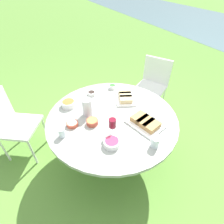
% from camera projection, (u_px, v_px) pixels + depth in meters
% --- Properties ---
extents(ground_plane, '(40.00, 40.00, 0.00)m').
position_uv_depth(ground_plane, '(112.00, 157.00, 2.34)').
color(ground_plane, '#5B8C38').
extents(dining_table, '(1.39, 1.39, 0.73)m').
position_uv_depth(dining_table, '(112.00, 123.00, 1.94)').
color(dining_table, '#4C4C51').
rests_on(dining_table, ground_plane).
extents(chair_near_left, '(0.59, 0.59, 0.89)m').
position_uv_depth(chair_near_left, '(153.00, 82.00, 2.82)').
color(chair_near_left, white).
rests_on(chair_near_left, ground_plane).
extents(chair_near_right, '(0.60, 0.59, 0.89)m').
position_uv_depth(chair_near_right, '(12.00, 122.00, 2.11)').
color(chair_near_right, white).
rests_on(chair_near_right, ground_plane).
extents(water_pitcher, '(0.11, 0.10, 0.20)m').
position_uv_depth(water_pitcher, '(87.00, 107.00, 1.83)').
color(water_pitcher, silver).
rests_on(water_pitcher, dining_table).
extents(wine_glass, '(0.07, 0.07, 0.17)m').
position_uv_depth(wine_glass, '(112.00, 124.00, 1.61)').
color(wine_glass, silver).
rests_on(wine_glass, dining_table).
extents(platter_bread_main, '(0.38, 0.33, 0.07)m').
position_uv_depth(platter_bread_main, '(125.00, 97.00, 2.09)').
color(platter_bread_main, white).
rests_on(platter_bread_main, dining_table).
extents(platter_charcuterie, '(0.40, 0.34, 0.07)m').
position_uv_depth(platter_charcuterie, '(145.00, 122.00, 1.75)').
color(platter_charcuterie, white).
rests_on(platter_charcuterie, dining_table).
extents(bowl_fries, '(0.12, 0.12, 0.05)m').
position_uv_depth(bowl_fries, '(92.00, 122.00, 1.76)').
color(bowl_fries, '#B74733').
rests_on(bowl_fries, dining_table).
extents(bowl_salad, '(0.09, 0.09, 0.05)m').
position_uv_depth(bowl_salad, '(112.00, 86.00, 2.28)').
color(bowl_salad, white).
rests_on(bowl_salad, dining_table).
extents(bowl_olives, '(0.10, 0.10, 0.04)m').
position_uv_depth(bowl_olives, '(92.00, 93.00, 2.17)').
color(bowl_olives, white).
rests_on(bowl_olives, dining_table).
extents(bowl_dip_red, '(0.15, 0.15, 0.06)m').
position_uv_depth(bowl_dip_red, '(112.00, 142.00, 1.56)').
color(bowl_dip_red, white).
rests_on(bowl_dip_red, dining_table).
extents(bowl_dip_cream, '(0.12, 0.12, 0.04)m').
position_uv_depth(bowl_dip_cream, '(72.00, 124.00, 1.75)').
color(bowl_dip_cream, '#B74733').
rests_on(bowl_dip_cream, dining_table).
extents(bowl_roasted_veg, '(0.16, 0.16, 0.07)m').
position_uv_depth(bowl_roasted_veg, '(68.00, 103.00, 1.99)').
color(bowl_roasted_veg, white).
rests_on(bowl_roasted_veg, dining_table).
extents(cup_water_near, '(0.06, 0.06, 0.09)m').
position_uv_depth(cup_water_near, '(62.00, 133.00, 1.63)').
color(cup_water_near, silver).
rests_on(cup_water_near, dining_table).
extents(cup_water_far, '(0.08, 0.08, 0.10)m').
position_uv_depth(cup_water_far, '(155.00, 142.00, 1.54)').
color(cup_water_far, silver).
rests_on(cup_water_far, dining_table).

